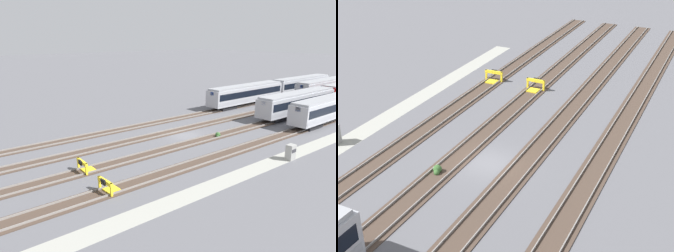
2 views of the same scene
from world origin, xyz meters
TOP-DOWN VIEW (x-y plane):
  - ground_plane at (0.00, 0.00)m, footprint 400.00×400.00m
  - service_walkway at (0.00, -12.06)m, footprint 54.00×2.00m
  - rail_track_nearest at (0.00, -7.54)m, footprint 90.00×2.23m
  - rail_track_near_inner at (0.00, -2.51)m, footprint 90.00×2.24m
  - rail_track_middle at (0.00, 2.51)m, footprint 90.00×2.24m
  - rail_track_far_inner at (0.00, 7.54)m, footprint 90.00×2.23m
  - bumper_stop_nearest_track at (-15.23, -7.52)m, footprint 1.38×2.01m
  - bumper_stop_near_inner_track at (-14.89, -2.52)m, footprint 1.36×2.00m
  - weed_clump at (2.79, -2.75)m, footprint 0.92×0.70m

SIDE VIEW (x-z plane):
  - ground_plane at x=0.00m, z-range 0.00..0.00m
  - service_walkway at x=0.00m, z-range 0.00..0.01m
  - rail_track_nearest at x=0.00m, z-range -0.06..0.15m
  - rail_track_near_inner at x=0.00m, z-range -0.06..0.15m
  - rail_track_middle at x=0.00m, z-range -0.06..0.15m
  - rail_track_far_inner at x=0.00m, z-range -0.06..0.15m
  - weed_clump at x=2.79m, z-range -0.08..0.56m
  - bumper_stop_nearest_track at x=-15.23m, z-range -0.10..1.12m
  - bumper_stop_near_inner_track at x=-14.89m, z-range -0.10..1.12m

